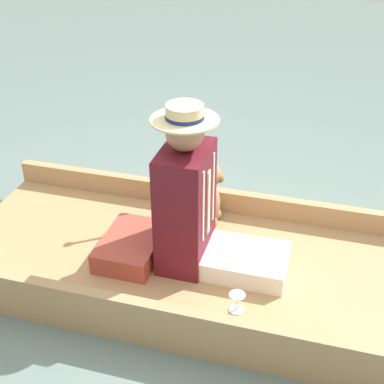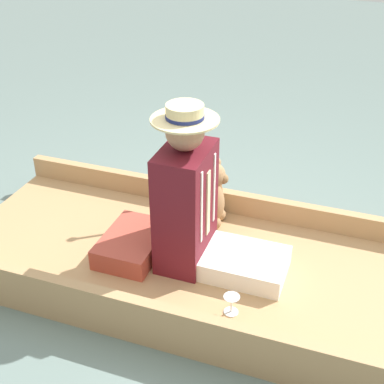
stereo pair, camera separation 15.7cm
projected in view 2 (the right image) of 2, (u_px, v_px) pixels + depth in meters
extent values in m
plane|color=slate|center=(189.00, 275.00, 3.03)|extent=(16.00, 16.00, 0.00)
cube|color=tan|center=(189.00, 266.00, 3.00)|extent=(1.14, 2.67, 0.12)
cube|color=tan|center=(218.00, 199.00, 3.37)|extent=(0.06, 2.67, 0.14)
cube|color=tan|center=(149.00, 314.00, 2.50)|extent=(0.06, 2.67, 0.14)
cube|color=#B24738|center=(133.00, 244.00, 2.98)|extent=(0.44, 0.31, 0.12)
cube|color=white|center=(245.00, 264.00, 2.84)|extent=(0.33, 0.43, 0.11)
cube|color=#5B141E|center=(186.00, 207.00, 2.79)|extent=(0.37, 0.24, 0.68)
cube|color=beige|center=(208.00, 203.00, 2.73)|extent=(0.04, 0.01, 0.37)
cube|color=white|center=(214.00, 188.00, 2.79)|extent=(0.02, 0.01, 0.41)
cube|color=white|center=(202.00, 208.00, 2.63)|extent=(0.02, 0.01, 0.41)
sphere|color=tan|center=(185.00, 132.00, 2.57)|extent=(0.19, 0.19, 0.19)
cylinder|color=beige|center=(185.00, 119.00, 2.54)|extent=(0.34, 0.34, 0.01)
cylinder|color=beige|center=(185.00, 112.00, 2.51)|extent=(0.18, 0.18, 0.07)
cylinder|color=navy|center=(185.00, 116.00, 2.53)|extent=(0.19, 0.19, 0.02)
ellipsoid|color=#9E754C|center=(212.00, 204.00, 3.20)|extent=(0.18, 0.15, 0.27)
sphere|color=#9E754C|center=(213.00, 175.00, 3.10)|extent=(0.15, 0.15, 0.15)
sphere|color=olive|center=(223.00, 179.00, 3.09)|extent=(0.06, 0.06, 0.06)
sphere|color=#9E754C|center=(216.00, 162.00, 3.12)|extent=(0.06, 0.06, 0.06)
sphere|color=#9E754C|center=(210.00, 171.00, 3.03)|extent=(0.06, 0.06, 0.06)
cylinder|color=#9E754C|center=(217.00, 189.00, 3.26)|extent=(0.10, 0.07, 0.12)
cylinder|color=#9E754C|center=(207.00, 205.00, 3.10)|extent=(0.10, 0.07, 0.12)
sphere|color=#9E754C|center=(220.00, 214.00, 3.28)|extent=(0.08, 0.08, 0.08)
sphere|color=#9E754C|center=(215.00, 223.00, 3.21)|extent=(0.08, 0.08, 0.08)
cylinder|color=silver|center=(231.00, 312.00, 2.60)|extent=(0.07, 0.07, 0.01)
cylinder|color=silver|center=(231.00, 307.00, 2.59)|extent=(0.01, 0.01, 0.06)
cone|color=silver|center=(232.00, 299.00, 2.56)|extent=(0.08, 0.08, 0.04)
cylinder|color=black|center=(204.00, 163.00, 3.19)|extent=(0.02, 0.30, 0.70)
sphere|color=beige|center=(181.00, 105.00, 3.05)|extent=(0.04, 0.04, 0.04)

